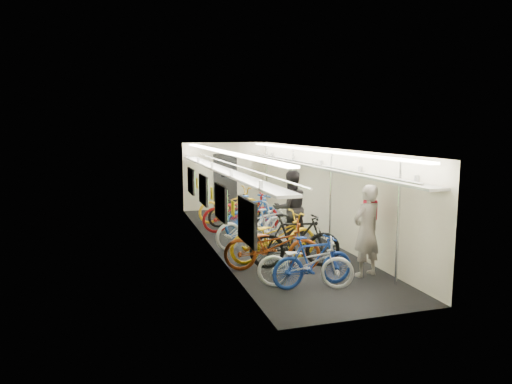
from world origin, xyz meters
TOP-DOWN VIEW (x-y plane):
  - train_car_shell at (-0.36, 0.71)m, footprint 10.00×10.00m
  - bicycle_0 at (-0.43, -3.45)m, footprint 1.86×1.22m
  - bicycle_1 at (-0.28, -3.45)m, footprint 1.64×0.56m
  - bicycle_2 at (-0.68, -2.31)m, footprint 2.10×1.23m
  - bicycle_3 at (-0.16, -2.27)m, footprint 1.99×0.89m
  - bicycle_4 at (-0.43, -1.68)m, footprint 2.12×0.93m
  - bicycle_5 at (-0.10, -0.45)m, footprint 1.67×1.03m
  - bicycle_6 at (-0.54, -0.37)m, footprint 2.15×1.24m
  - bicycle_7 at (-0.18, 0.79)m, footprint 1.95×1.22m
  - bicycle_8 at (-0.40, 1.25)m, footprint 2.24×1.10m
  - bicycle_9 at (-0.38, 2.03)m, footprint 1.66×0.53m
  - bicycle_10 at (-0.35, 2.78)m, footprint 2.15×1.03m
  - passenger_near at (0.98, -3.16)m, footprint 0.76×0.61m
  - passenger_mid at (0.40, -0.51)m, footprint 0.95×0.77m
  - backpack at (1.16, -2.96)m, footprint 0.29×0.22m

SIDE VIEW (x-z plane):
  - bicycle_0 at x=-0.43m, z-range 0.00..0.92m
  - bicycle_1 at x=-0.28m, z-range 0.00..0.97m
  - bicycle_5 at x=-0.10m, z-range 0.00..0.97m
  - bicycle_9 at x=-0.38m, z-range 0.00..0.99m
  - bicycle_2 at x=-0.68m, z-range 0.00..1.04m
  - bicycle_6 at x=-0.54m, z-range 0.00..1.07m
  - bicycle_4 at x=-0.43m, z-range 0.00..1.08m
  - bicycle_10 at x=-0.35m, z-range 0.00..1.08m
  - bicycle_8 at x=-0.40m, z-range 0.00..1.13m
  - bicycle_7 at x=-0.18m, z-range 0.00..1.13m
  - bicycle_3 at x=-0.16m, z-range 0.00..1.15m
  - passenger_near at x=0.98m, z-range 0.00..1.82m
  - passenger_mid at x=0.40m, z-range 0.00..1.88m
  - backpack at x=1.16m, z-range 1.09..1.47m
  - train_car_shell at x=-0.36m, z-range -3.34..6.66m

